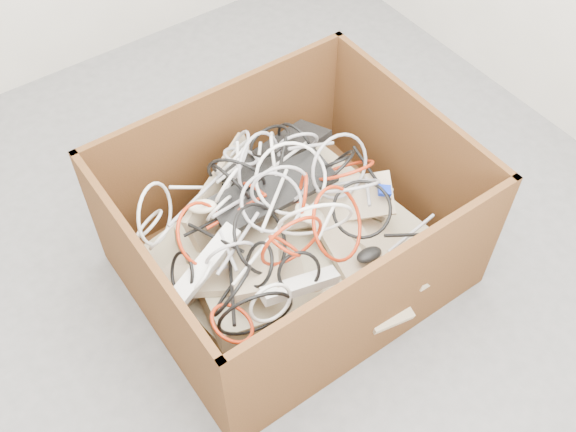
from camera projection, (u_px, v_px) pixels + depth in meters
ground at (262, 254)px, 2.63m from camera, size 3.00×3.00×0.00m
cardboard_box at (288, 247)px, 2.46m from camera, size 1.11×0.92×0.58m
keyboard_pile at (290, 220)px, 2.38m from camera, size 0.97×0.88×0.29m
mice_scatter at (287, 231)px, 2.27m from camera, size 0.63×0.58×0.18m
power_strip_left at (204, 267)px, 2.15m from camera, size 0.32×0.15×0.13m
power_strip_right at (300, 285)px, 2.12m from camera, size 0.27×0.09×0.09m
vga_plug at (384, 191)px, 2.34m from camera, size 0.06×0.06×0.03m
cable_tangle at (272, 207)px, 2.24m from camera, size 0.91×0.75×0.46m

